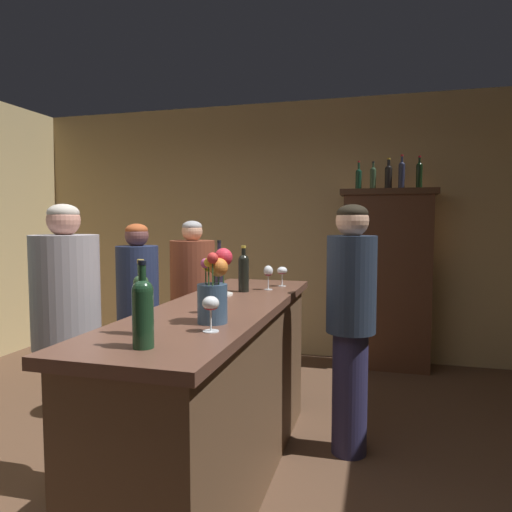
% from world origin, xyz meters
% --- Properties ---
extents(floor, '(7.74, 7.74, 0.00)m').
position_xyz_m(floor, '(0.00, 0.00, 0.00)').
color(floor, brown).
rests_on(floor, ground).
extents(wall_back, '(5.72, 0.12, 2.84)m').
position_xyz_m(wall_back, '(0.00, 3.04, 1.42)').
color(wall_back, tan).
rests_on(wall_back, ground).
extents(bar_counter, '(0.65, 2.29, 1.05)m').
position_xyz_m(bar_counter, '(0.42, 0.28, 0.53)').
color(bar_counter, brown).
rests_on(bar_counter, ground).
extents(display_cabinet, '(0.94, 0.40, 1.84)m').
position_xyz_m(display_cabinet, '(1.36, 2.74, 0.96)').
color(display_cabinet, '#4B2C1C').
rests_on(display_cabinet, ground).
extents(wine_bottle_pinot, '(0.06, 0.06, 0.34)m').
position_xyz_m(wine_bottle_pinot, '(0.22, 0.84, 1.20)').
color(wine_bottle_pinot, '#252132').
rests_on(wine_bottle_pinot, bar_counter).
extents(wine_bottle_syrah, '(0.08, 0.08, 0.33)m').
position_xyz_m(wine_bottle_syrah, '(0.45, -0.64, 1.19)').
color(wine_bottle_syrah, '#183720').
rests_on(wine_bottle_syrah, bar_counter).
extents(wine_bottle_riesling, '(0.07, 0.07, 0.31)m').
position_xyz_m(wine_bottle_riesling, '(0.41, 0.77, 1.19)').
color(wine_bottle_riesling, black).
rests_on(wine_bottle_riesling, bar_counter).
extents(wine_bottle_chardonnay, '(0.06, 0.06, 0.31)m').
position_xyz_m(wine_bottle_chardonnay, '(0.34, -0.46, 1.19)').
color(wine_bottle_chardonnay, '#2E502C').
rests_on(wine_bottle_chardonnay, bar_counter).
extents(wine_glass_front, '(0.07, 0.07, 0.14)m').
position_xyz_m(wine_glass_front, '(0.44, 0.03, 1.15)').
color(wine_glass_front, white).
rests_on(wine_glass_front, bar_counter).
extents(wine_glass_mid, '(0.06, 0.06, 0.17)m').
position_xyz_m(wine_glass_mid, '(0.55, 0.90, 1.17)').
color(wine_glass_mid, white).
rests_on(wine_glass_mid, bar_counter).
extents(wine_glass_rear, '(0.07, 0.07, 0.14)m').
position_xyz_m(wine_glass_rear, '(0.61, 1.10, 1.15)').
color(wine_glass_rear, white).
rests_on(wine_glass_rear, bar_counter).
extents(wine_glass_spare, '(0.07, 0.07, 0.15)m').
position_xyz_m(wine_glass_spare, '(0.60, -0.34, 1.16)').
color(wine_glass_spare, white).
rests_on(wine_glass_spare, bar_counter).
extents(flower_arrangement, '(0.15, 0.17, 0.35)m').
position_xyz_m(flower_arrangement, '(0.55, -0.17, 1.21)').
color(flower_arrangement, '#37516D').
rests_on(flower_arrangement, bar_counter).
extents(cheese_plate, '(0.17, 0.17, 0.01)m').
position_xyz_m(cheese_plate, '(0.30, 0.60, 1.05)').
color(cheese_plate, white).
rests_on(cheese_plate, bar_counter).
extents(display_bottle_left, '(0.06, 0.06, 0.30)m').
position_xyz_m(display_bottle_left, '(1.06, 2.74, 1.96)').
color(display_bottle_left, '#123222').
rests_on(display_bottle_left, display_cabinet).
extents(display_bottle_midleft, '(0.06, 0.06, 0.29)m').
position_xyz_m(display_bottle_midleft, '(1.20, 2.74, 1.97)').
color(display_bottle_midleft, '#2D452E').
rests_on(display_bottle_midleft, display_cabinet).
extents(display_bottle_center, '(0.07, 0.07, 0.31)m').
position_xyz_m(display_bottle_center, '(1.36, 2.74, 1.98)').
color(display_bottle_center, black).
rests_on(display_bottle_center, display_cabinet).
extents(display_bottle_midright, '(0.06, 0.06, 0.34)m').
position_xyz_m(display_bottle_midright, '(1.48, 2.74, 1.99)').
color(display_bottle_midright, '#202439').
rests_on(display_bottle_midright, display_cabinet).
extents(display_bottle_right, '(0.06, 0.06, 0.33)m').
position_xyz_m(display_bottle_right, '(1.65, 2.74, 1.99)').
color(display_bottle_right, black).
rests_on(display_bottle_right, display_cabinet).
extents(patron_by_cabinet, '(0.31, 0.31, 1.50)m').
position_xyz_m(patron_by_cabinet, '(-0.46, 0.92, 0.83)').
color(patron_by_cabinet, '#B6A297').
rests_on(patron_by_cabinet, ground).
extents(patron_redhead, '(0.36, 0.36, 1.61)m').
position_xyz_m(patron_redhead, '(-0.36, -0.03, 0.88)').
color(patron_redhead, '#B4AA90').
rests_on(patron_redhead, ground).
extents(patron_tall, '(0.39, 0.39, 1.52)m').
position_xyz_m(patron_tall, '(-0.31, 1.59, 0.82)').
color(patron_tall, '#2B244B').
rests_on(patron_tall, ground).
extents(bartender, '(0.32, 0.32, 1.62)m').
position_xyz_m(bartender, '(1.11, 0.82, 0.91)').
color(bartender, '#29264B').
rests_on(bartender, ground).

